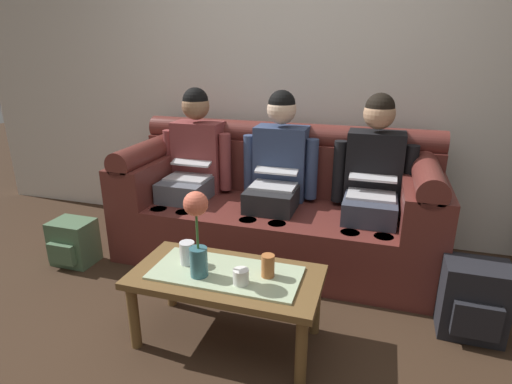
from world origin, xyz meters
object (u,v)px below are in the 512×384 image
object	(u,v)px
person_right	(373,179)
coffee_table	(226,283)
backpack_left	(73,243)
couch	(277,208)
flower_vase	(197,229)
cup_far_center	(241,277)
cup_near_left	(268,266)
person_middle	(277,171)
person_left	(193,164)
backpack_right	(473,300)
cup_near_right	(187,253)

from	to	relation	value
person_right	coffee_table	xyz separation A→B (m)	(-0.67, -1.04, -0.31)
backpack_left	couch	bearing A→B (deg)	23.29
flower_vase	cup_far_center	xyz separation A→B (m)	(0.23, -0.01, -0.22)
cup_near_left	couch	bearing A→B (deg)	101.93
person_middle	cup_near_left	bearing A→B (deg)	-78.02
coffee_table	person_left	bearing A→B (deg)	122.55
person_left	backpack_right	bearing A→B (deg)	-17.47
person_left	cup_near_left	bearing A→B (deg)	-49.12
backpack_right	person_middle	bearing A→B (deg)	154.26
person_left	cup_far_center	bearing A→B (deg)	-55.39
cup_near_left	cup_far_center	world-z (taller)	cup_near_left
cup_far_center	couch	bearing A→B (deg)	95.60
person_left	couch	bearing A→B (deg)	0.34
couch	backpack_left	world-z (taller)	couch
flower_vase	backpack_right	size ratio (longest dim) A/B	1.06
couch	cup_near_left	bearing A→B (deg)	-78.07
person_left	person_middle	xyz separation A→B (m)	(0.67, 0.00, -0.00)
person_left	person_right	xyz separation A→B (m)	(1.33, -0.00, 0.00)
person_middle	couch	bearing A→B (deg)	90.00
flower_vase	cup_far_center	world-z (taller)	flower_vase
person_right	flower_vase	size ratio (longest dim) A/B	2.73
person_middle	flower_vase	bearing A→B (deg)	-95.90
couch	cup_near_right	bearing A→B (deg)	-102.42
cup_near_right	cup_far_center	size ratio (longest dim) A/B	1.58
person_left	cup_near_left	size ratio (longest dim) A/B	10.48
person_right	flower_vase	distance (m)	1.36
flower_vase	backpack_right	world-z (taller)	flower_vase
person_right	backpack_right	xyz separation A→B (m)	(0.59, -0.60, -0.45)
coffee_table	cup_near_right	xyz separation A→B (m)	(-0.23, 0.02, 0.12)
cup_far_center	cup_near_right	bearing A→B (deg)	162.40
cup_near_right	backpack_left	world-z (taller)	cup_near_right
person_middle	backpack_right	xyz separation A→B (m)	(1.25, -0.60, -0.45)
cup_near_left	cup_far_center	xyz separation A→B (m)	(-0.11, -0.11, -0.02)
person_left	flower_vase	world-z (taller)	person_left
cup_near_right	cup_far_center	bearing A→B (deg)	-17.60
person_middle	backpack_right	size ratio (longest dim) A/B	2.90
person_middle	cup_near_right	size ratio (longest dim) A/B	9.94
backpack_left	cup_near_right	bearing A→B (deg)	-20.76
couch	backpack_left	distance (m)	1.51
person_right	backpack_left	size ratio (longest dim) A/B	3.75
person_left	cup_near_right	xyz separation A→B (m)	(0.44, -1.02, -0.19)
person_left	backpack_right	xyz separation A→B (m)	(1.92, -0.60, -0.45)
couch	cup_near_right	world-z (taller)	couch
person_left	cup_near_right	distance (m)	1.13
person_left	cup_far_center	world-z (taller)	person_left
person_middle	coffee_table	bearing A→B (deg)	-90.00
couch	person_right	world-z (taller)	person_right
coffee_table	person_middle	bearing A→B (deg)	90.00
backpack_right	coffee_table	bearing A→B (deg)	-160.66
person_right	person_middle	bearing A→B (deg)	179.99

